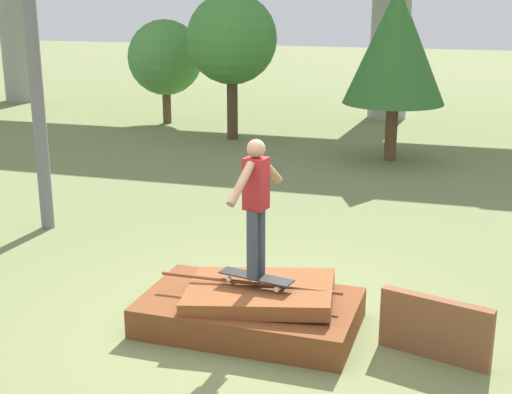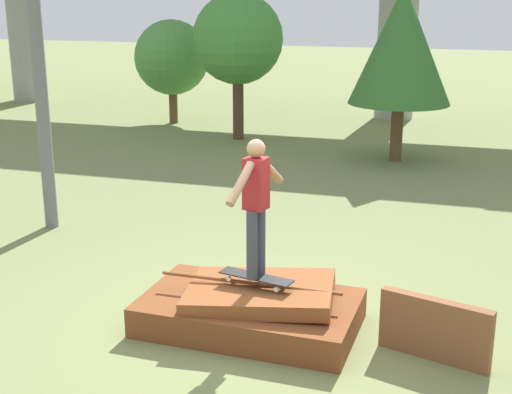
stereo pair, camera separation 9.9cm
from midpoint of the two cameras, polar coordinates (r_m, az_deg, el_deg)
ground_plane at (r=8.01m, az=-0.14°, el=-10.32°), size 80.00×80.00×0.00m
scrap_pile at (r=7.91m, az=0.02°, el=-8.92°), size 2.38×1.45×0.54m
scrap_plank_loose at (r=7.47m, az=14.48°, el=-10.21°), size 1.13×0.44×0.64m
skateboard at (r=7.70m, az=0.37°, el=-6.44°), size 0.86×0.37×0.09m
skater at (r=7.41m, az=0.38°, el=-0.22°), size 0.32×1.11×1.50m
tree_behind_left at (r=19.94m, az=-6.61°, el=11.01°), size 2.04×2.04×2.83m
tree_behind_right at (r=17.54m, az=-1.31°, el=12.50°), size 2.19×2.19×3.55m
tree_mid_back at (r=15.49m, az=11.75°, el=11.81°), size 2.16×2.16×3.72m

